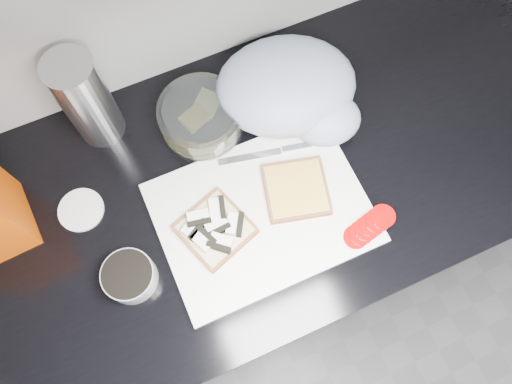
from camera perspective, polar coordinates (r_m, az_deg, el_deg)
base_cabinet at (r=1.44m, az=-4.33°, el=-6.81°), size 3.50×0.60×0.86m
countertop at (r=1.01m, az=-6.14°, el=-0.95°), size 3.50×0.64×0.04m
cutting_board at (r=0.97m, az=0.72°, el=-2.42°), size 0.40×0.30×0.01m
bread_left at (r=0.94m, az=-4.78°, el=-4.19°), size 0.16×0.16×0.04m
bread_right at (r=0.97m, az=4.59°, el=0.26°), size 0.15×0.15×0.02m
tomato_slices at (r=0.97m, az=12.82°, el=-3.89°), size 0.12×0.07×0.02m
knife at (r=1.01m, az=2.39°, el=4.66°), size 0.19×0.05×0.01m
seed_tub at (r=0.94m, az=-14.28°, el=-9.30°), size 0.10×0.10×0.05m
tub_lid at (r=1.03m, az=-19.37°, el=-1.95°), size 0.12×0.12×0.01m
glass_bowl at (r=1.02m, az=-6.27°, el=8.38°), size 0.17×0.17×0.07m
steel_canister at (r=1.00m, az=-18.80°, el=9.90°), size 0.09×0.09×0.22m
grocery_bag at (r=1.02m, az=4.11°, el=11.49°), size 0.33×0.31×0.13m
whole_tomatoes at (r=1.05m, az=7.26°, el=10.24°), size 0.12×0.07×0.06m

